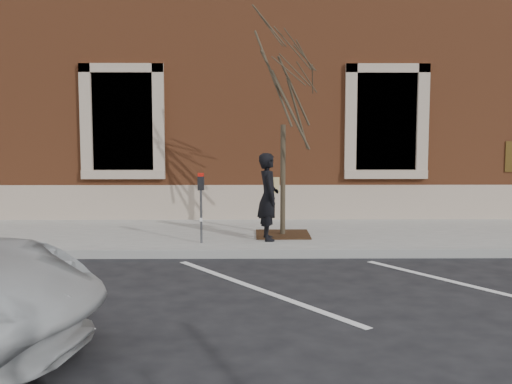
{
  "coord_description": "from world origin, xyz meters",
  "views": [
    {
      "loc": [
        -0.11,
        -11.16,
        2.37
      ],
      "look_at": [
        0.0,
        0.6,
        1.1
      ],
      "focal_mm": 45.0,
      "sensor_mm": 36.0,
      "label": 1
    }
  ],
  "objects": [
    {
      "name": "ground",
      "position": [
        0.0,
        0.0,
        0.0
      ],
      "size": [
        120.0,
        120.0,
        0.0
      ],
      "primitive_type": "plane",
      "color": "#28282B",
      "rests_on": "ground"
    },
    {
      "name": "sidewalk_near",
      "position": [
        0.0,
        1.75,
        0.07
      ],
      "size": [
        40.0,
        3.5,
        0.15
      ],
      "primitive_type": "cube",
      "color": "beige",
      "rests_on": "ground"
    },
    {
      "name": "curb_near",
      "position": [
        0.0,
        -0.05,
        0.07
      ],
      "size": [
        40.0,
        0.12,
        0.15
      ],
      "primitive_type": "cube",
      "color": "#9E9E99",
      "rests_on": "ground"
    },
    {
      "name": "parking_stripes",
      "position": [
        0.0,
        -2.2,
        0.0
      ],
      "size": [
        28.0,
        4.4,
        0.01
      ],
      "primitive_type": null,
      "color": "silver",
      "rests_on": "ground"
    },
    {
      "name": "building_civic",
      "position": [
        0.0,
        7.74,
        4.0
      ],
      "size": [
        40.0,
        8.62,
        8.0
      ],
      "color": "brown",
      "rests_on": "ground"
    },
    {
      "name": "man",
      "position": [
        0.23,
        0.88,
        0.98
      ],
      "size": [
        0.47,
        0.65,
        1.66
      ],
      "primitive_type": "imported",
      "rotation": [
        0.0,
        0.0,
        1.7
      ],
      "color": "black",
      "rests_on": "sidewalk_near"
    },
    {
      "name": "parking_meter",
      "position": [
        -1.01,
        0.58,
        1.05
      ],
      "size": [
        0.12,
        0.09,
        1.3
      ],
      "rotation": [
        0.0,
        0.0,
        -0.36
      ],
      "color": "#595B60",
      "rests_on": "sidewalk_near"
    },
    {
      "name": "tree_grate",
      "position": [
        0.54,
        1.42,
        0.16
      ],
      "size": [
        1.06,
        1.06,
        0.03
      ],
      "primitive_type": "cube",
      "color": "#392412",
      "rests_on": "sidewalk_near"
    },
    {
      "name": "sapling",
      "position": [
        0.54,
        1.42,
        2.93
      ],
      "size": [
        2.39,
        2.39,
        3.98
      ],
      "color": "#443929",
      "rests_on": "sidewalk_near"
    }
  ]
}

